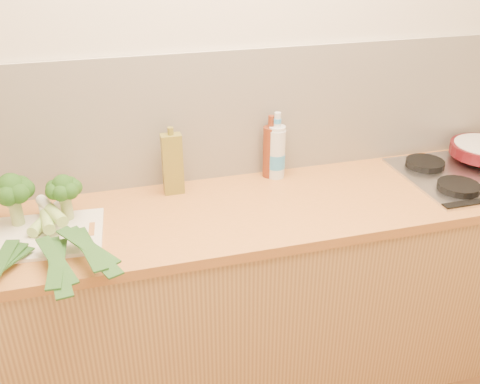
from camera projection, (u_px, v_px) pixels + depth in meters
name	position (u px, v px, depth m)	size (l,w,h in m)	color
room_shell	(226.00, 116.00, 2.20)	(3.50, 3.50, 3.50)	beige
counter	(245.00, 299.00, 2.28)	(3.20, 0.62, 0.90)	tan
gas_hob	(471.00, 173.00, 2.31)	(0.58, 0.50, 0.04)	silver
chopping_board	(43.00, 236.00, 1.87)	(0.41, 0.30, 0.01)	beige
broccoli_left	(12.00, 191.00, 1.87)	(0.15, 0.16, 0.20)	#8EA15E
broccoli_right	(64.00, 189.00, 1.91)	(0.13, 0.13, 0.18)	#8EA15E
leek_front	(30.00, 235.00, 1.82)	(0.32, 0.61, 0.04)	white
leek_mid	(50.00, 233.00, 1.80)	(0.15, 0.62, 0.04)	white
leek_back	(66.00, 225.00, 1.81)	(0.28, 0.58, 0.04)	white
oil_tin	(173.00, 164.00, 2.12)	(0.08, 0.05, 0.28)	olive
glass_bottle	(276.00, 151.00, 2.26)	(0.07, 0.07, 0.29)	silver
amber_bottle	(270.00, 151.00, 2.27)	(0.06, 0.06, 0.27)	maroon
water_bottle	(276.00, 155.00, 2.27)	(0.08, 0.08, 0.24)	silver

